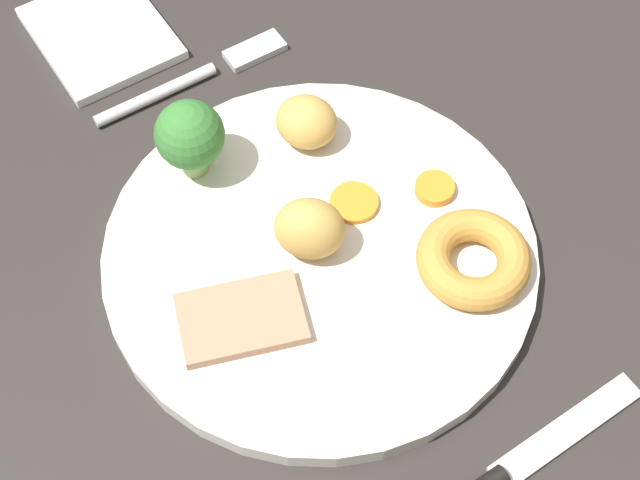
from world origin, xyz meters
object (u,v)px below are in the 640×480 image
(meat_slice_main, at_px, (241,318))
(broccoli_floret, at_px, (190,136))
(carrot_coin_front, at_px, (357,206))
(roast_potato_left, at_px, (306,122))
(roast_potato_right, at_px, (310,229))
(carrot_coin_back, at_px, (435,189))
(fork, at_px, (197,76))
(yorkshire_pudding, at_px, (473,259))
(dinner_plate, at_px, (320,254))
(folded_napkin, at_px, (101,33))

(meat_slice_main, bearing_deg, broccoli_floret, 159.74)
(carrot_coin_front, xyz_separation_m, broccoli_floret, (-0.09, -0.07, 0.03))
(meat_slice_main, xyz_separation_m, roast_potato_left, (-0.09, 0.12, 0.01))
(roast_potato_right, height_order, broccoli_floret, broccoli_floret)
(roast_potato_right, relative_size, carrot_coin_back, 1.71)
(roast_potato_right, xyz_separation_m, fork, (-0.17, 0.03, -0.03))
(yorkshire_pudding, bearing_deg, dinner_plate, -136.04)
(fork, bearing_deg, roast_potato_left, -71.43)
(roast_potato_right, bearing_deg, meat_slice_main, -75.06)
(meat_slice_main, relative_size, fork, 0.49)
(roast_potato_right, distance_m, broccoli_floret, 0.10)
(meat_slice_main, height_order, yorkshire_pudding, yorkshire_pudding)
(meat_slice_main, distance_m, broccoli_floret, 0.12)
(fork, bearing_deg, carrot_coin_front, -79.70)
(fork, bearing_deg, yorkshire_pudding, -74.84)
(yorkshire_pudding, bearing_deg, folded_napkin, -166.63)
(carrot_coin_back, height_order, broccoli_floret, broccoli_floret)
(carrot_coin_back, distance_m, broccoli_floret, 0.16)
(dinner_plate, height_order, meat_slice_main, meat_slice_main)
(dinner_plate, distance_m, roast_potato_right, 0.03)
(carrot_coin_front, bearing_deg, dinner_plate, -74.70)
(roast_potato_left, bearing_deg, folded_napkin, -162.21)
(carrot_coin_back, distance_m, folded_napkin, 0.29)
(meat_slice_main, relative_size, roast_potato_right, 1.68)
(meat_slice_main, distance_m, fork, 0.21)
(carrot_coin_front, bearing_deg, broccoli_floret, -144.02)
(carrot_coin_front, height_order, broccoli_floret, broccoli_floret)
(dinner_plate, height_order, broccoli_floret, broccoli_floret)
(meat_slice_main, height_order, folded_napkin, meat_slice_main)
(meat_slice_main, relative_size, broccoli_floret, 1.28)
(broccoli_floret, bearing_deg, folded_napkin, 173.91)
(meat_slice_main, distance_m, carrot_coin_back, 0.16)
(folded_napkin, bearing_deg, dinner_plate, 2.44)
(carrot_coin_front, xyz_separation_m, carrot_coin_back, (0.02, 0.05, 0.00))
(yorkshire_pudding, height_order, carrot_coin_back, yorkshire_pudding)
(dinner_plate, distance_m, meat_slice_main, 0.07)
(dinner_plate, bearing_deg, broccoli_floret, -164.71)
(meat_slice_main, relative_size, yorkshire_pudding, 1.05)
(meat_slice_main, height_order, roast_potato_left, roast_potato_left)
(roast_potato_right, relative_size, folded_napkin, 0.41)
(roast_potato_left, bearing_deg, dinner_plate, -31.72)
(carrot_coin_back, xyz_separation_m, fork, (-0.19, -0.06, -0.01))
(meat_slice_main, bearing_deg, carrot_coin_back, 90.58)
(folded_napkin, bearing_deg, fork, 22.93)
(meat_slice_main, distance_m, roast_potato_left, 0.15)
(fork, xyz_separation_m, folded_napkin, (-0.08, -0.03, 0.00))
(dinner_plate, height_order, folded_napkin, dinner_plate)
(roast_potato_left, height_order, folded_napkin, roast_potato_left)
(dinner_plate, height_order, roast_potato_right, roast_potato_right)
(fork, bearing_deg, dinner_plate, -92.29)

